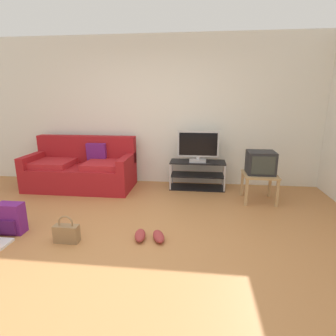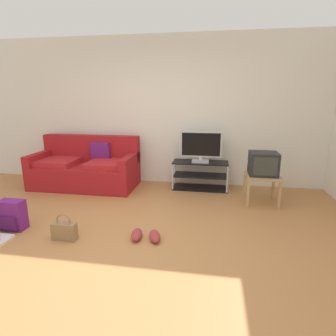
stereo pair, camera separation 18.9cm
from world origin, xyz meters
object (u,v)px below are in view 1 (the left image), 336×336
tv_stand (197,175)px  flat_tv (198,147)px  handbag (67,233)px  couch (82,169)px  backpack (11,219)px  sneakers_pair (149,236)px  side_table (260,178)px  crt_tv (261,163)px

tv_stand → flat_tv: 0.52m
flat_tv → handbag: flat_tv is taller
couch → handbag: (0.64, -1.94, -0.22)m
couch → handbag: couch is taller
couch → backpack: 1.82m
tv_stand → sneakers_pair: size_ratio=2.41×
side_table → sneakers_pair: bearing=-136.7°
couch → crt_tv: couch is taller
crt_tv → sneakers_pair: 2.17m
couch → sneakers_pair: couch is taller
couch → side_table: 3.10m
flat_tv → backpack: 3.03m
handbag → sneakers_pair: handbag is taller
couch → sneakers_pair: (1.57, -1.78, -0.29)m
sneakers_pair → couch: bearing=131.5°
couch → crt_tv: bearing=-6.3°
backpack → sneakers_pair: 1.71m
flat_tv → side_table: (0.98, -0.51, -0.39)m
couch → handbag: 2.06m
couch → backpack: (-0.13, -1.81, -0.15)m
backpack → handbag: size_ratio=1.18×
crt_tv → backpack: (-3.21, -1.47, -0.44)m
crt_tv → sneakers_pair: size_ratio=1.03×
couch → handbag: size_ratio=5.79×
side_table → handbag: bearing=-146.9°
couch → tv_stand: couch is taller
crt_tv → sneakers_pair: crt_tv is taller
handbag → sneakers_pair: 0.95m
tv_stand → flat_tv: size_ratio=1.35×
side_table → sneakers_pair: side_table is taller
tv_stand → flat_tv: flat_tv is taller
flat_tv → backpack: bearing=-138.6°
backpack → handbag: bearing=3.0°
sneakers_pair → handbag: bearing=-169.9°
tv_stand → side_table: (0.98, -0.53, 0.13)m
side_table → backpack: size_ratio=1.35×
flat_tv → crt_tv: size_ratio=1.73×
side_table → handbag: (-2.44, -1.59, -0.26)m
tv_stand → handbag: (-1.46, -2.12, -0.14)m
side_table → crt_tv: (-0.00, 0.02, 0.25)m
flat_tv → handbag: bearing=-124.8°
sneakers_pair → side_table: bearing=43.3°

